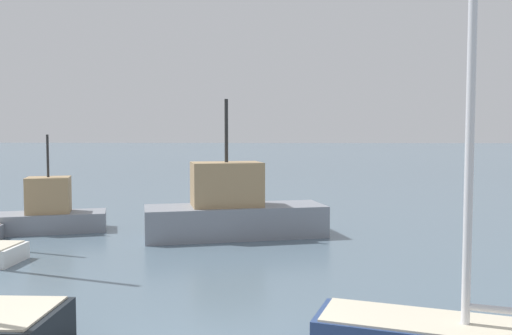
# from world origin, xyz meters

# --- Properties ---
(fishing_boat_0) EXTENTS (5.37, 3.34, 4.05)m
(fishing_boat_0) POSITION_xyz_m (-8.55, 12.94, 0.77)
(fishing_boat_0) COLOR gray
(fishing_boat_0) RESTS_ON ground_plane
(fishing_boat_1) EXTENTS (7.44, 4.21, 5.43)m
(fishing_boat_1) POSITION_xyz_m (-0.60, 12.42, 1.05)
(fishing_boat_1) COLOR gray
(fishing_boat_1) RESTS_ON ground_plane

